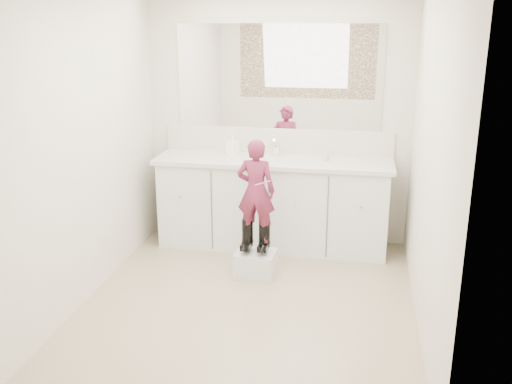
# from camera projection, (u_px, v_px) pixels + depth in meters

# --- Properties ---
(floor) EXTENTS (3.00, 3.00, 0.00)m
(floor) POSITION_uv_depth(u_px,v_px,m) (249.00, 302.00, 4.58)
(floor) COLOR #846D57
(floor) RESTS_ON ground
(wall_back) EXTENTS (2.60, 0.00, 2.60)m
(wall_back) POSITION_uv_depth(u_px,v_px,m) (278.00, 122.00, 5.64)
(wall_back) COLOR beige
(wall_back) RESTS_ON floor
(wall_front) EXTENTS (2.60, 0.00, 2.60)m
(wall_front) POSITION_uv_depth(u_px,v_px,m) (191.00, 226.00, 2.82)
(wall_front) COLOR beige
(wall_front) RESTS_ON floor
(wall_left) EXTENTS (0.00, 3.00, 3.00)m
(wall_left) POSITION_uv_depth(u_px,v_px,m) (86.00, 150.00, 4.45)
(wall_left) COLOR beige
(wall_left) RESTS_ON floor
(wall_right) EXTENTS (0.00, 3.00, 3.00)m
(wall_right) POSITION_uv_depth(u_px,v_px,m) (430.00, 164.00, 4.01)
(wall_right) COLOR beige
(wall_right) RESTS_ON floor
(vanity_cabinet) EXTENTS (2.20, 0.55, 0.85)m
(vanity_cabinet) POSITION_uv_depth(u_px,v_px,m) (273.00, 205.00, 5.61)
(vanity_cabinet) COLOR silver
(vanity_cabinet) RESTS_ON floor
(countertop) EXTENTS (2.28, 0.58, 0.04)m
(countertop) POSITION_uv_depth(u_px,v_px,m) (273.00, 161.00, 5.46)
(countertop) COLOR beige
(countertop) RESTS_ON vanity_cabinet
(backsplash) EXTENTS (2.28, 0.03, 0.25)m
(backsplash) POSITION_uv_depth(u_px,v_px,m) (277.00, 141.00, 5.68)
(backsplash) COLOR beige
(backsplash) RESTS_ON countertop
(mirror) EXTENTS (2.00, 0.02, 1.00)m
(mirror) POSITION_uv_depth(u_px,v_px,m) (278.00, 77.00, 5.50)
(mirror) COLOR white
(mirror) RESTS_ON wall_back
(dot_panel) EXTENTS (2.00, 0.01, 1.20)m
(dot_panel) POSITION_uv_depth(u_px,v_px,m) (188.00, 136.00, 2.70)
(dot_panel) COLOR #472819
(dot_panel) RESTS_ON wall_front
(faucet) EXTENTS (0.08, 0.08, 0.10)m
(faucet) POSITION_uv_depth(u_px,v_px,m) (276.00, 151.00, 5.60)
(faucet) COLOR silver
(faucet) RESTS_ON countertop
(cup) EXTENTS (0.09, 0.09, 0.08)m
(cup) POSITION_uv_depth(u_px,v_px,m) (325.00, 156.00, 5.42)
(cup) COLOR beige
(cup) RESTS_ON countertop
(soap_bottle) EXTENTS (0.12, 0.13, 0.22)m
(soap_bottle) POSITION_uv_depth(u_px,v_px,m) (232.00, 145.00, 5.56)
(soap_bottle) COLOR white
(soap_bottle) RESTS_ON countertop
(step_stool) EXTENTS (0.36, 0.30, 0.22)m
(step_stool) POSITION_uv_depth(u_px,v_px,m) (256.00, 263.00, 5.03)
(step_stool) COLOR silver
(step_stool) RESTS_ON floor
(boot_left) EXTENTS (0.11, 0.20, 0.29)m
(boot_left) POSITION_uv_depth(u_px,v_px,m) (248.00, 235.00, 4.99)
(boot_left) COLOR black
(boot_left) RESTS_ON step_stool
(boot_right) EXTENTS (0.11, 0.20, 0.29)m
(boot_right) POSITION_uv_depth(u_px,v_px,m) (264.00, 236.00, 4.97)
(boot_right) COLOR black
(boot_right) RESTS_ON step_stool
(toddler) EXTENTS (0.34, 0.23, 0.91)m
(toddler) POSITION_uv_depth(u_px,v_px,m) (256.00, 191.00, 4.86)
(toddler) COLOR #B53768
(toddler) RESTS_ON step_stool
(toothbrush) EXTENTS (0.14, 0.02, 0.06)m
(toothbrush) POSITION_uv_depth(u_px,v_px,m) (263.00, 183.00, 4.74)
(toothbrush) COLOR #FA61BA
(toothbrush) RESTS_ON toddler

